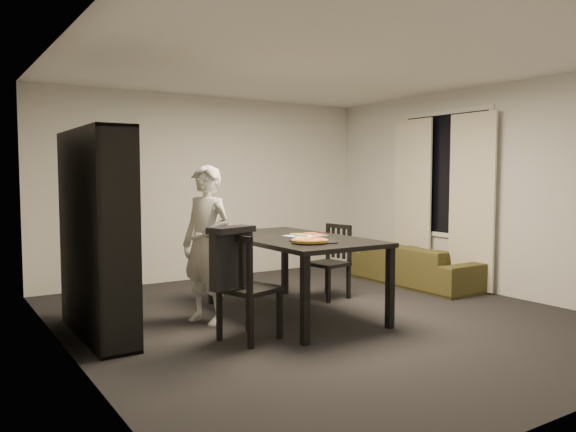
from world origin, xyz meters
TOP-DOWN VIEW (x-y plane):
  - room at (0.00, 0.00)m, footprint 5.01×5.51m
  - window_pane at (2.48, 0.60)m, footprint 0.02×1.40m
  - window_frame at (2.48, 0.60)m, footprint 0.03×1.52m
  - curtain_left at (2.40, 0.08)m, footprint 0.03×0.70m
  - curtain_right at (2.40, 1.12)m, footprint 0.03×0.70m
  - bookshelf at (-2.16, 0.60)m, footprint 0.35×1.50m
  - dining_table at (-0.21, 0.27)m, footprint 1.11×2.00m
  - chair_left at (-1.13, -0.30)m, footprint 0.57×0.57m
  - chair_right at (0.66, 0.72)m, footprint 0.48×0.48m
  - draped_jacket at (-1.25, -0.34)m, footprint 0.46×0.31m
  - person at (-1.11, 0.49)m, footprint 0.57×0.68m
  - baking_tray at (-0.31, -0.24)m, footprint 0.48×0.43m
  - pepperoni_pizza at (-0.38, -0.28)m, footprint 0.35×0.35m
  - kitchen_towel at (-0.07, 0.26)m, footprint 0.44×0.36m
  - pizza_slices at (-0.03, 0.27)m, footprint 0.45×0.41m
  - sofa at (2.09, 0.74)m, footprint 0.74×1.89m

SIDE VIEW (x-z plane):
  - sofa at x=2.09m, z-range 0.00..0.55m
  - chair_right at x=0.66m, z-range 0.06..0.95m
  - chair_left at x=-1.13m, z-range 0.07..1.04m
  - dining_table at x=-0.21m, z-range 0.34..1.18m
  - person at x=-1.11m, z-range 0.00..1.58m
  - draped_jacket at x=-1.25m, z-range 0.53..1.07m
  - kitchen_towel at x=-0.07m, z-range 0.84..0.84m
  - baking_tray at x=-0.31m, z-range 0.84..0.85m
  - pizza_slices at x=-0.03m, z-range 0.84..0.86m
  - pepperoni_pizza at x=-0.38m, z-range 0.85..0.88m
  - bookshelf at x=-2.16m, z-range 0.00..1.90m
  - curtain_left at x=2.40m, z-range 0.02..2.27m
  - curtain_right at x=2.40m, z-range 0.02..2.27m
  - room at x=0.00m, z-range 0.00..2.60m
  - window_pane at x=2.48m, z-range 0.70..2.30m
  - window_frame at x=2.48m, z-range 0.64..2.36m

